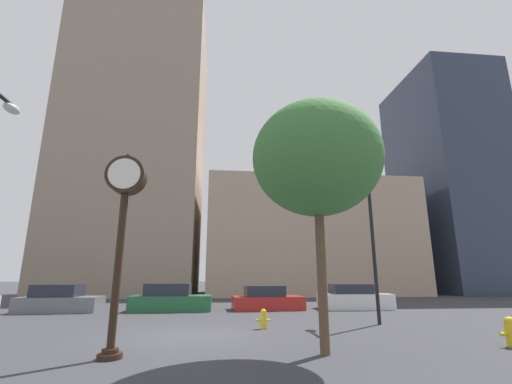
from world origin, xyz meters
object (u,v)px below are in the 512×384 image
object	(u,v)px
street_clock	(124,208)
car_grey	(60,300)
car_green	(171,299)
bare_tree	(317,159)
fire_hydrant_far	(263,319)
fire_hydrant_near	(511,331)
street_lamp_right	(367,221)
car_white	(354,298)
car_red	(267,300)

from	to	relation	value
street_clock	car_grey	bearing A→B (deg)	118.07
car_green	bare_tree	xyz separation A→B (m)	(5.09, -10.82, 4.30)
fire_hydrant_far	fire_hydrant_near	bearing A→B (deg)	-31.61
fire_hydrant_near	street_lamp_right	xyz separation A→B (m)	(-1.59, 4.80, 3.66)
car_green	street_lamp_right	world-z (taller)	street_lamp_right
car_green	car_white	world-z (taller)	car_green
fire_hydrant_near	bare_tree	size ratio (longest dim) A/B	0.12
car_red	car_grey	bearing A→B (deg)	177.39
street_clock	bare_tree	xyz separation A→B (m)	(4.97, -0.11, 1.43)
car_grey	bare_tree	size ratio (longest dim) A/B	0.61
car_green	fire_hydrant_far	size ratio (longest dim) A/B	6.29
street_clock	car_grey	distance (m)	12.60
street_clock	car_grey	world-z (taller)	street_clock
car_grey	car_red	distance (m)	10.84
car_white	fire_hydrant_near	size ratio (longest dim) A/B	5.33
car_grey	fire_hydrant_far	xyz separation A→B (m)	(9.79, -6.75, -0.23)
street_clock	fire_hydrant_far	xyz separation A→B (m)	(4.02, 4.07, -3.13)
car_white	street_lamp_right	size ratio (longest dim) A/B	0.67
car_green	fire_hydrant_near	size ratio (longest dim) A/B	5.56
bare_tree	car_white	bearing A→B (deg)	65.20
street_clock	car_white	world-z (taller)	street_clock
car_grey	car_green	world-z (taller)	car_green
car_grey	car_green	size ratio (longest dim) A/B	0.94
fire_hydrant_far	bare_tree	world-z (taller)	bare_tree
bare_tree	car_green	bearing A→B (deg)	115.20
car_red	car_white	bearing A→B (deg)	-3.91
car_green	bare_tree	size ratio (longest dim) A/B	0.65
car_grey	car_green	xyz separation A→B (m)	(5.65, -0.11, 0.02)
street_clock	car_red	size ratio (longest dim) A/B	1.25
street_clock	car_green	size ratio (longest dim) A/B	1.16
car_green	street_lamp_right	size ratio (longest dim) A/B	0.70
car_white	bare_tree	distance (m)	12.81
street_clock	fire_hydrant_far	distance (m)	6.52
car_red	fire_hydrant_near	xyz separation A→B (m)	(5.11, -10.64, -0.15)
car_green	car_white	bearing A→B (deg)	1.22
fire_hydrant_far	street_lamp_right	size ratio (longest dim) A/B	0.11
street_clock	bare_tree	world-z (taller)	bare_tree
street_clock	car_white	size ratio (longest dim) A/B	1.21
street_lamp_right	fire_hydrant_far	bearing A→B (deg)	-167.59
car_grey	car_red	xyz separation A→B (m)	(10.84, 0.09, -0.04)
car_grey	car_red	world-z (taller)	car_grey
street_lamp_right	bare_tree	size ratio (longest dim) A/B	0.93
fire_hydrant_near	car_green	bearing A→B (deg)	134.65
car_grey	fire_hydrant_near	size ratio (longest dim) A/B	5.23
street_lamp_right	street_clock	bearing A→B (deg)	-149.41
car_white	bare_tree	size ratio (longest dim) A/B	0.62
fire_hydrant_near	fire_hydrant_far	xyz separation A→B (m)	(-6.16, 3.79, -0.04)
car_green	car_grey	bearing A→B (deg)	179.37
car_white	street_lamp_right	world-z (taller)	street_lamp_right
street_clock	fire_hydrant_near	xyz separation A→B (m)	(10.18, 0.28, -3.08)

